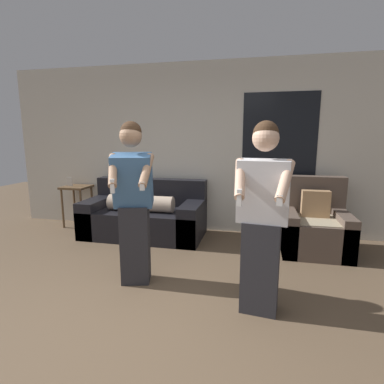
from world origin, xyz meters
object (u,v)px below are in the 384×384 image
person_left (134,203)px  person_right (262,219)px  couch (145,216)px  side_table (77,194)px  armchair (314,227)px

person_left → person_right: 1.31m
couch → side_table: 1.39m
side_table → person_left: 2.54m
side_table → person_right: size_ratio=0.51×
couch → armchair: bearing=-2.6°
armchair → side_table: bearing=174.9°
couch → person_right: size_ratio=1.10×
armchair → side_table: 3.86m
person_right → person_left: bearing=168.4°
armchair → person_right: 1.89m
armchair → couch: bearing=177.4°
person_left → person_right: bearing=-11.6°
couch → armchair: armchair is taller
armchair → side_table: (-3.84, 0.34, 0.24)m
couch → person_left: bearing=-72.5°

